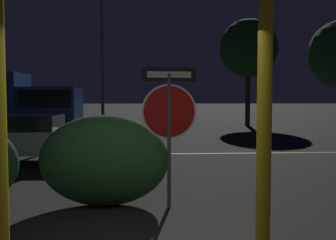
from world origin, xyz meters
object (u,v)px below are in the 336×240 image
at_px(hedge_bush_2, 104,160).
at_px(stop_sign, 169,111).
at_px(passing_car_2, 29,138).
at_px(street_lamp, 102,43).
at_px(yellow_pole_right, 264,120).
at_px(delivery_truck, 6,102).
at_px(tree_1, 248,49).

bearing_deg(hedge_bush_2, stop_sign, -8.10).
distance_m(passing_car_2, street_lamp, 8.76).
distance_m(yellow_pole_right, hedge_bush_2, 2.96).
relative_size(delivery_truck, tree_1, 1.03).
distance_m(stop_sign, street_lamp, 12.85).
height_order(hedge_bush_2, delivery_truck, delivery_truck).
bearing_deg(passing_car_2, stop_sign, 38.95).
bearing_deg(yellow_pole_right, stop_sign, 116.23).
height_order(street_lamp, tree_1, street_lamp).
bearing_deg(stop_sign, passing_car_2, 126.45).
bearing_deg(street_lamp, tree_1, 33.50).
xyz_separation_m(hedge_bush_2, tree_1, (7.36, 17.92, 4.25)).
bearing_deg(yellow_pole_right, tree_1, 74.95).
bearing_deg(delivery_truck, passing_car_2, 25.12).
height_order(stop_sign, yellow_pole_right, yellow_pole_right).
height_order(delivery_truck, tree_1, tree_1).
bearing_deg(hedge_bush_2, tree_1, 67.67).
distance_m(yellow_pole_right, tree_1, 20.97).
distance_m(yellow_pole_right, delivery_truck, 16.69).
relative_size(street_lamp, tree_1, 1.07).
xyz_separation_m(passing_car_2, tree_1, (9.87, 13.61, 4.32)).
bearing_deg(yellow_pole_right, passing_car_2, 125.30).
xyz_separation_m(yellow_pole_right, passing_car_2, (-4.50, 6.36, -0.84)).
xyz_separation_m(yellow_pole_right, tree_1, (5.37, 19.97, 3.48)).
xyz_separation_m(stop_sign, delivery_truck, (-7.17, 12.69, 0.03)).
height_order(passing_car_2, street_lamp, street_lamp).
relative_size(passing_car_2, delivery_truck, 0.67).
bearing_deg(passing_car_2, yellow_pole_right, 35.59).
distance_m(passing_car_2, tree_1, 17.36).
relative_size(hedge_bush_2, street_lamp, 0.29).
distance_m(passing_car_2, delivery_truck, 9.04).
relative_size(yellow_pole_right, street_lamp, 0.41).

